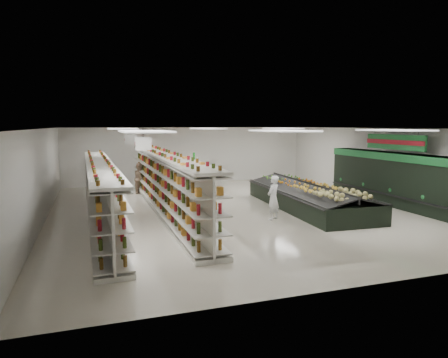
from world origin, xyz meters
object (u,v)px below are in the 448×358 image
object	(u,v)px
gondola_center	(165,185)
shopper_main	(273,198)
gondola_left	(101,194)
produce_island	(308,196)
soda_endcap	(183,173)
shopper_background	(140,178)

from	to	relation	value
gondola_center	shopper_main	distance (m)	4.27
gondola_left	shopper_main	bearing A→B (deg)	-17.93
produce_island	gondola_center	bearing A→B (deg)	167.61
gondola_left	produce_island	bearing A→B (deg)	-3.47
produce_island	shopper_main	xyz separation A→B (m)	(-2.21, -1.42, 0.31)
gondola_center	produce_island	xyz separation A→B (m)	(5.56, -1.22, -0.54)
gondola_center	soda_endcap	size ratio (longest dim) A/B	7.37
gondola_left	shopper_background	distance (m)	5.66
shopper_background	soda_endcap	bearing A→B (deg)	-50.57
gondola_left	produce_island	distance (m)	7.99
produce_island	shopper_main	size ratio (longest dim) A/B	4.54
soda_endcap	shopper_background	distance (m)	2.52
gondola_center	soda_endcap	distance (m)	5.62
shopper_background	shopper_main	bearing A→B (deg)	-132.89
produce_island	shopper_background	xyz separation A→B (m)	(-6.02, 5.62, 0.28)
shopper_main	shopper_background	xyz separation A→B (m)	(-3.81, 7.04, -0.03)
gondola_center	shopper_background	distance (m)	4.43
shopper_main	gondola_center	bearing A→B (deg)	-73.97
gondola_left	shopper_background	bearing A→B (deg)	68.55
produce_island	shopper_main	bearing A→B (deg)	-147.27
gondola_left	shopper_main	size ratio (longest dim) A/B	7.49
gondola_left	produce_island	world-z (taller)	gondola_left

